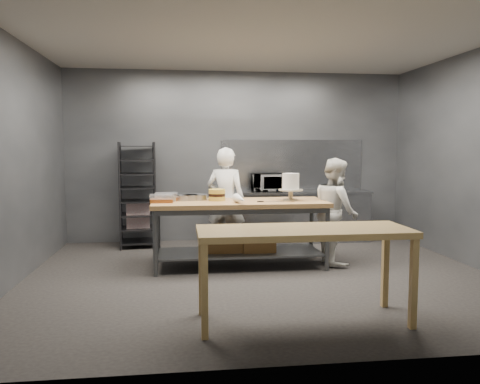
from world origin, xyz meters
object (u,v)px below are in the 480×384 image
object	(u,v)px
work_table	(239,226)
microwave	(268,183)
speed_rack	(138,196)
chef_behind	(226,202)
chef_right	(336,211)
frosted_cake_stand	(291,184)
near_counter	(304,237)
layer_cake	(217,195)

from	to	relation	value
work_table	microwave	world-z (taller)	microwave
speed_rack	chef_behind	xyz separation A→B (m)	(1.41, -0.84, -0.02)
chef_right	microwave	xyz separation A→B (m)	(-0.69, 1.61, 0.29)
microwave	chef_behind	bearing A→B (deg)	-131.73
frosted_cake_stand	chef_right	bearing A→B (deg)	4.73
speed_rack	chef_right	xyz separation A→B (m)	(2.92, -1.53, -0.10)
near_counter	speed_rack	distance (m)	4.16
chef_behind	microwave	bearing A→B (deg)	-107.68
speed_rack	chef_right	size ratio (longest dim) A/B	1.16
near_counter	frosted_cake_stand	xyz separation A→B (m)	(0.37, 2.12, 0.34)
layer_cake	speed_rack	bearing A→B (deg)	129.89
work_table	chef_behind	bearing A→B (deg)	99.54
chef_behind	work_table	bearing A→B (deg)	123.59
chef_right	frosted_cake_stand	xyz separation A→B (m)	(-0.68, -0.06, 0.40)
speed_rack	near_counter	bearing A→B (deg)	-63.19
chef_behind	layer_cake	distance (m)	0.67
work_table	near_counter	size ratio (longest dim) A/B	1.20
speed_rack	chef_behind	size ratio (longest dim) A/B	1.05
speed_rack	layer_cake	distance (m)	1.92
near_counter	chef_behind	xyz separation A→B (m)	(-0.47, 2.87, 0.02)
speed_rack	layer_cake	xyz separation A→B (m)	(1.22, -1.47, 0.14)
microwave	layer_cake	distance (m)	1.84
work_table	speed_rack	distance (m)	2.19
near_counter	layer_cake	world-z (taller)	layer_cake
chef_right	frosted_cake_stand	distance (m)	0.79
chef_behind	speed_rack	bearing A→B (deg)	-6.82
work_table	frosted_cake_stand	size ratio (longest dim) A/B	6.31
work_table	near_counter	distance (m)	2.21
chef_right	frosted_cake_stand	bearing A→B (deg)	93.94
chef_right	microwave	size ratio (longest dim) A/B	2.79
work_table	microwave	distance (m)	1.83
microwave	layer_cake	xyz separation A→B (m)	(-1.00, -1.55, -0.05)
work_table	speed_rack	world-z (taller)	speed_rack
work_table	microwave	xyz separation A→B (m)	(0.70, 1.63, 0.48)
layer_cake	chef_behind	bearing A→B (deg)	73.72
chef_behind	layer_cake	size ratio (longest dim) A/B	7.21
work_table	chef_behind	world-z (taller)	chef_behind
chef_behind	frosted_cake_stand	distance (m)	1.17
speed_rack	layer_cake	size ratio (longest dim) A/B	7.58
chef_right	layer_cake	size ratio (longest dim) A/B	6.56
microwave	frosted_cake_stand	bearing A→B (deg)	-89.38
chef_behind	frosted_cake_stand	xyz separation A→B (m)	(0.84, -0.75, 0.32)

